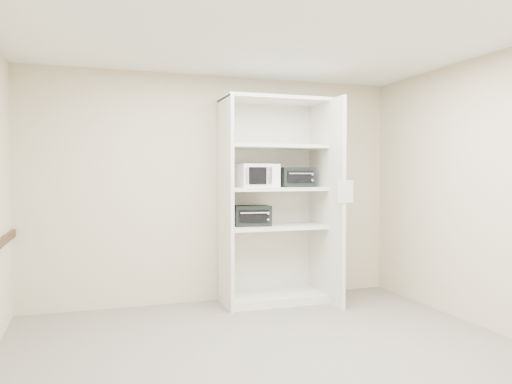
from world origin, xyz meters
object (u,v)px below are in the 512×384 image
object	(u,v)px
toaster_oven_upper	(294,177)
toaster_oven_lower	(251,216)
microwave	(256,176)
shelving_unit	(278,207)

from	to	relation	value
toaster_oven_upper	toaster_oven_lower	world-z (taller)	toaster_oven_upper
toaster_oven_upper	microwave	bearing A→B (deg)	176.29
microwave	toaster_oven_upper	distance (m)	0.48
shelving_unit	microwave	bearing A→B (deg)	173.69
toaster_oven_upper	toaster_oven_lower	size ratio (longest dim) A/B	0.97
shelving_unit	microwave	world-z (taller)	shelving_unit
toaster_oven_upper	shelving_unit	bearing A→B (deg)	-175.24
shelving_unit	toaster_oven_lower	world-z (taller)	shelving_unit
toaster_oven_upper	toaster_oven_lower	bearing A→B (deg)	175.15
microwave	toaster_oven_lower	size ratio (longest dim) A/B	1.08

